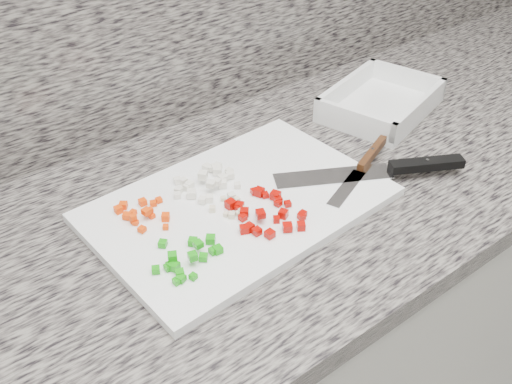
% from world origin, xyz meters
% --- Properties ---
extents(cabinet, '(3.92, 0.62, 0.86)m').
position_xyz_m(cabinet, '(0.00, 1.44, 0.43)').
color(cabinet, beige).
rests_on(cabinet, ground).
extents(countertop, '(3.96, 0.64, 0.04)m').
position_xyz_m(countertop, '(0.00, 1.44, 0.88)').
color(countertop, slate).
rests_on(countertop, cabinet).
extents(cutting_board, '(0.49, 0.34, 0.02)m').
position_xyz_m(cutting_board, '(-0.01, 1.43, 0.91)').
color(cutting_board, white).
rests_on(cutting_board, countertop).
extents(carrot_pile, '(0.07, 0.10, 0.02)m').
position_xyz_m(carrot_pile, '(-0.15, 1.49, 0.92)').
color(carrot_pile, '#F03E05').
rests_on(carrot_pile, cutting_board).
extents(onion_pile, '(0.12, 0.11, 0.02)m').
position_xyz_m(onion_pile, '(-0.02, 1.49, 0.92)').
color(onion_pile, white).
rests_on(onion_pile, cutting_board).
extents(green_pepper_pile, '(0.11, 0.10, 0.02)m').
position_xyz_m(green_pepper_pile, '(-0.15, 1.35, 0.92)').
color(green_pepper_pile, '#16980D').
rests_on(green_pepper_pile, cutting_board).
extents(red_pepper_pile, '(0.11, 0.13, 0.02)m').
position_xyz_m(red_pepper_pile, '(0.00, 1.37, 0.92)').
color(red_pepper_pile, '#A00702').
rests_on(red_pepper_pile, cutting_board).
extents(garlic_pile, '(0.06, 0.06, 0.01)m').
position_xyz_m(garlic_pile, '(-0.03, 1.41, 0.92)').
color(garlic_pile, beige).
rests_on(garlic_pile, cutting_board).
extents(chef_knife, '(0.32, 0.19, 0.02)m').
position_xyz_m(chef_knife, '(0.26, 1.33, 0.92)').
color(chef_knife, silver).
rests_on(chef_knife, cutting_board).
extents(paring_knife, '(0.22, 0.10, 0.02)m').
position_xyz_m(paring_knife, '(0.23, 1.37, 0.92)').
color(paring_knife, silver).
rests_on(paring_knife, cutting_board).
extents(tray, '(0.29, 0.24, 0.05)m').
position_xyz_m(tray, '(0.42, 1.52, 0.92)').
color(tray, white).
rests_on(tray, countertop).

